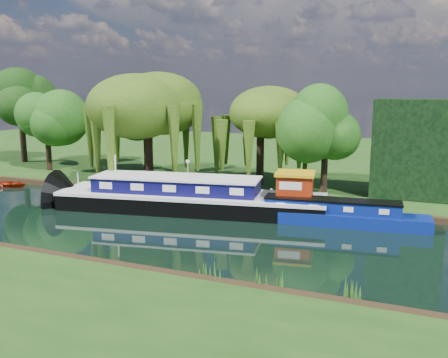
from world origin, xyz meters
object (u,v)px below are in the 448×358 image
at_px(narrowboat, 331,214).
at_px(white_cruiser, 308,219).
at_px(dutch_barge, 193,197).
at_px(red_dinghy, 9,187).

relative_size(narrowboat, white_cruiser, 6.28).
relative_size(dutch_barge, narrowboat, 1.58).
height_order(red_dinghy, white_cruiser, white_cruiser).
distance_m(dutch_barge, narrowboat, 10.55).
xyz_separation_m(dutch_barge, red_dinghy, (-20.33, 1.59, -1.08)).
height_order(dutch_barge, white_cruiser, dutch_barge).
bearing_deg(red_dinghy, narrowboat, -104.26).
bearing_deg(red_dinghy, white_cruiser, -103.23).
height_order(narrowboat, red_dinghy, narrowboat).
distance_m(dutch_barge, white_cruiser, 8.89).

